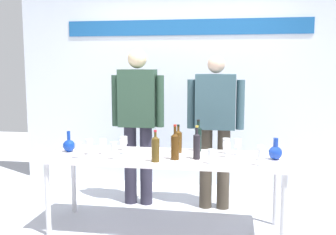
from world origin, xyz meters
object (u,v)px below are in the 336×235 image
wine_bottle_3 (197,145)px  wine_glass_left_4 (89,144)px  presenter_right (215,122)px  wine_glass_left_0 (124,140)px  wine_glass_right_3 (260,149)px  wine_glass_right_5 (238,143)px  wine_glass_right_0 (227,147)px  wine_glass_left_5 (103,143)px  wine_bottle_2 (178,141)px  wine_bottle_0 (198,138)px  wine_glass_left_1 (123,144)px  wine_glass_left_3 (114,147)px  wine_glass_left_2 (78,147)px  wine_glass_right_4 (211,154)px  wine_bottle_4 (155,148)px  presenter_left (138,116)px  wine_glass_right_1 (226,143)px  wine_bottle_1 (175,145)px  display_table (165,161)px  wine_glass_right_2 (261,153)px  decanter_blue_left (69,145)px  decanter_blue_right (275,152)px

wine_bottle_3 → wine_glass_left_4: bearing=179.5°
presenter_right → wine_glass_left_0: bearing=-149.9°
wine_glass_right_3 → wine_glass_right_5: (-0.20, 0.17, 0.02)m
wine_glass_right_0 → wine_glass_right_5: size_ratio=0.90×
wine_glass_left_5 → wine_bottle_2: bearing=16.2°
wine_bottle_0 → wine_glass_right_5: 0.41m
wine_glass_left_1 → wine_glass_left_3: 0.24m
wine_bottle_3 → wine_glass_left_4: 1.04m
wine_bottle_2 → wine_glass_left_2: size_ratio=1.82×
wine_glass_left_3 → wine_bottle_0: bearing=33.5°
wine_glass_right_4 → wine_glass_left_0: bearing=155.4°
wine_bottle_4 → wine_bottle_0: bearing=56.0°
presenter_left → wine_glass_left_3: (-0.00, -0.92, -0.16)m
wine_glass_left_2 → wine_glass_right_1: size_ratio=1.01×
wine_bottle_4 → wine_glass_left_1: wine_bottle_4 is taller
wine_bottle_1 → wine_glass_right_5: 0.63m
presenter_right → wine_glass_left_3: size_ratio=10.35×
wine_glass_left_3 → wine_glass_right_5: size_ratio=1.02×
display_table → presenter_right: bearing=57.5°
presenter_left → presenter_right: presenter_left is taller
wine_glass_right_2 → wine_glass_left_1: bearing=168.8°
wine_bottle_1 → wine_bottle_4: wine_bottle_1 is taller
wine_bottle_1 → wine_glass_right_1: bearing=35.6°
display_table → wine_bottle_2: size_ratio=8.09×
wine_bottle_1 → wine_glass_right_3: size_ratio=2.34×
wine_bottle_0 → wine_glass_right_3: wine_bottle_0 is taller
wine_glass_left_0 → wine_glass_right_5: 1.14m
wine_bottle_1 → wine_glass_left_0: 0.65m
wine_bottle_0 → wine_glass_right_0: wine_bottle_0 is taller
display_table → wine_glass_left_5: 0.63m
wine_glass_right_0 → wine_glass_right_4: 0.30m
wine_glass_left_0 → wine_bottle_4: bearing=-45.6°
decanter_blue_left → wine_glass_right_2: (1.86, -0.26, 0.05)m
decanter_blue_left → wine_glass_right_4: (1.43, -0.26, 0.03)m
presenter_left → wine_glass_right_2: presenter_left is taller
wine_bottle_0 → wine_glass_left_3: size_ratio=1.94×
wine_glass_right_1 → wine_glass_right_5: 0.12m
wine_bottle_2 → wine_glass_right_4: bearing=-49.4°
wine_bottle_0 → wine_glass_left_2: size_ratio=2.09×
wine_glass_right_5 → presenter_right: bearing=113.9°
wine_glass_left_0 → wine_glass_right_0: wine_glass_right_0 is taller
wine_glass_right_3 → decanter_blue_right: bearing=14.7°
wine_glass_right_5 → wine_bottle_2: bearing=178.6°
wine_glass_left_5 → wine_bottle_4: bearing=-19.8°
wine_glass_left_2 → wine_glass_right_5: 1.51m
wine_glass_right_3 → wine_glass_right_4: wine_glass_right_3 is taller
wine_bottle_2 → wine_bottle_4: (-0.15, -0.41, 0.00)m
wine_glass_right_2 → wine_glass_right_5: 0.43m
wine_glass_left_1 → presenter_right: bearing=38.1°
decanter_blue_left → presenter_left: bearing=51.4°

